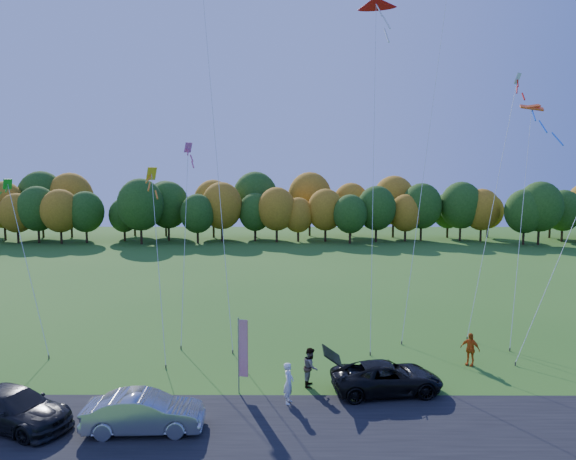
{
  "coord_description": "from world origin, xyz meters",
  "views": [
    {
      "loc": [
        0.13,
        -23.89,
        10.1
      ],
      "look_at": [
        0.0,
        6.0,
        7.0
      ],
      "focal_mm": 32.0,
      "sensor_mm": 36.0,
      "label": 1
    }
  ],
  "objects_px": {
    "silver_sedan": "(144,412)",
    "person_east": "(470,349)",
    "feather_flag": "(242,348)",
    "black_suv": "(387,377)"
  },
  "relations": [
    {
      "from": "feather_flag",
      "to": "silver_sedan",
      "type": "bearing_deg",
      "value": -134.74
    },
    {
      "from": "silver_sedan",
      "to": "feather_flag",
      "type": "xyz_separation_m",
      "value": [
        3.58,
        3.61,
        1.43
      ]
    },
    {
      "from": "black_suv",
      "to": "person_east",
      "type": "height_order",
      "value": "person_east"
    },
    {
      "from": "black_suv",
      "to": "person_east",
      "type": "bearing_deg",
      "value": -63.25
    },
    {
      "from": "person_east",
      "to": "feather_flag",
      "type": "relative_size",
      "value": 0.49
    },
    {
      "from": "black_suv",
      "to": "feather_flag",
      "type": "bearing_deg",
      "value": 83.54
    },
    {
      "from": "black_suv",
      "to": "feather_flag",
      "type": "xyz_separation_m",
      "value": [
        -6.78,
        -0.14,
        1.48
      ]
    },
    {
      "from": "silver_sedan",
      "to": "person_east",
      "type": "height_order",
      "value": "person_east"
    },
    {
      "from": "silver_sedan",
      "to": "person_east",
      "type": "bearing_deg",
      "value": -68.04
    },
    {
      "from": "person_east",
      "to": "silver_sedan",
      "type": "bearing_deg",
      "value": -115.61
    }
  ]
}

